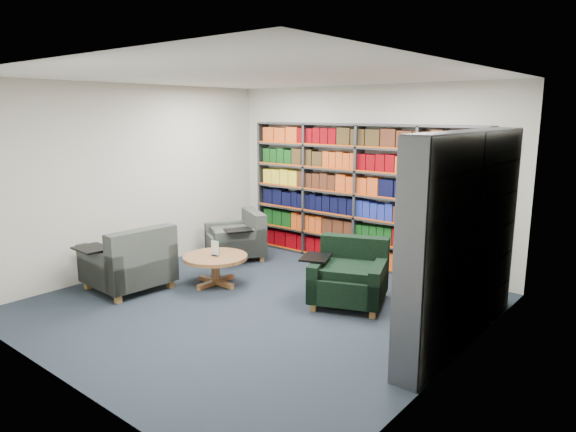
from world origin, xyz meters
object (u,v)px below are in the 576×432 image
Objects in this scene: chair_green_right at (350,277)px; chair_teal_front at (132,264)px; coffee_table at (215,261)px; chair_teal_left at (240,239)px.

chair_teal_front is at bearing -149.30° from chair_green_right.
chair_teal_front is 1.30× the size of coffee_table.
chair_green_right is at bearing 30.70° from chair_teal_front.
chair_green_right is (2.52, -0.56, 0.01)m from chair_teal_left.
chair_teal_front is 1.13m from coffee_table.
chair_teal_front is (-0.02, -2.07, 0.05)m from chair_teal_left.
chair_teal_left is 1.29× the size of coffee_table.
chair_green_right is 2.95m from chair_teal_front.
chair_green_right is 1.01× the size of chair_teal_front.
chair_teal_left is 1.39m from coffee_table.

